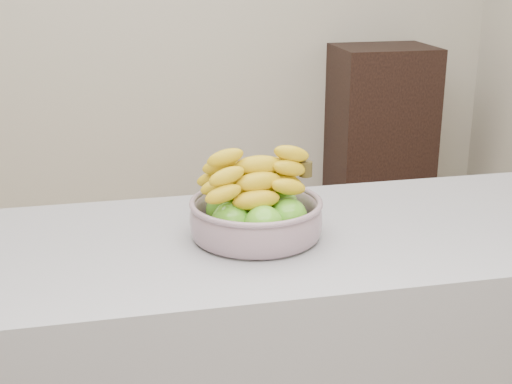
{
  "coord_description": "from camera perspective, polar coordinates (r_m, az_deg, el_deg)",
  "views": [
    {
      "loc": [
        -0.28,
        -1.98,
        1.48
      ],
      "look_at": [
        0.03,
        -0.6,
        1.0
      ],
      "focal_mm": 50.0,
      "sensor_mm": 36.0,
      "label": 1
    }
  ],
  "objects": [
    {
      "name": "cabinet",
      "position": [
        4.19,
        9.91,
        4.78
      ],
      "size": [
        0.55,
        0.44,
        0.98
      ],
      "primitive_type": "cube",
      "rotation": [
        0.0,
        0.0,
        -0.01
      ],
      "color": "black",
      "rests_on": "ground"
    },
    {
      "name": "fruit_bowl",
      "position": [
        1.5,
        -0.01,
        -1.61
      ],
      "size": [
        0.28,
        0.28,
        0.18
      ],
      "rotation": [
        0.0,
        0.0,
        -0.0
      ],
      "color": "#A3AFC4",
      "rests_on": "counter"
    }
  ]
}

